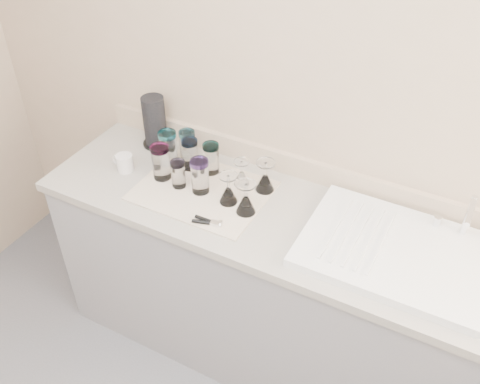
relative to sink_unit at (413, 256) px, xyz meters
The scene contains 18 objects.
room_envelope 1.47m from the sink_unit, 114.66° to the right, with size 3.54×3.50×2.52m.
counter_unit 0.72m from the sink_unit, behind, with size 2.06×0.62×0.90m.
sink_unit is the anchor object (origin of this frame).
dish_towel 0.90m from the sink_unit, behind, with size 0.55×0.42×0.01m, color silver.
tumbler_teal 1.14m from the sink_unit, behind, with size 0.08×0.08×0.16m.
tumbler_cyan 1.04m from the sink_unit, behind, with size 0.07×0.07×0.15m.
tumbler_purple 0.94m from the sink_unit, behind, with size 0.07×0.07×0.15m.
tumbler_magenta 1.11m from the sink_unit, behind, with size 0.08×0.08×0.16m.
tumbler_blue 1.01m from the sink_unit, behind, with size 0.06×0.06×0.13m.
tumbler_lavender 0.91m from the sink_unit, behind, with size 0.08×0.08×0.16m.
tumbler_extra 1.09m from the sink_unit, behind, with size 0.07×0.07×0.15m.
goblet_back_left 0.78m from the sink_unit, behind, with size 0.07×0.07×0.12m.
goblet_back_right 0.68m from the sink_unit, behind, with size 0.08×0.08×0.14m.
goblet_front_left 0.77m from the sink_unit, behind, with size 0.08×0.08×0.14m.
goblet_front_right 0.67m from the sink_unit, behind, with size 0.08×0.08×0.15m.
can_opener 0.79m from the sink_unit, 166.29° to the right, with size 0.12×0.05×0.02m.
white_mug 1.29m from the sink_unit, behind, with size 0.11×0.08×0.08m.
paper_towel_roll 1.31m from the sink_unit, behind, with size 0.13×0.13×0.25m.
Camera 1 is at (0.64, -0.33, 2.34)m, focal length 40.00 mm.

